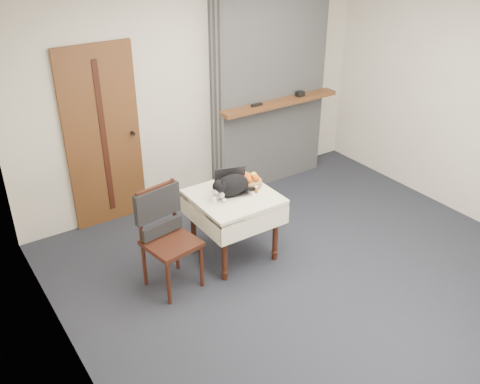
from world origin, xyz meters
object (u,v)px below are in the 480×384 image
object	(u,v)px
side_table	(234,205)
laptop	(232,186)
cat	(233,185)
pill_bottle	(257,189)
door	(103,138)
cream_jar	(214,199)
chair	(164,224)
fruit_basket	(251,181)

from	to	relation	value
side_table	laptop	world-z (taller)	laptop
cat	pill_bottle	bearing A→B (deg)	-34.54
door	side_table	distance (m)	1.63
cream_jar	chair	bearing A→B (deg)	-179.97
chair	laptop	bearing A→B (deg)	-3.80
fruit_basket	laptop	bearing A→B (deg)	-179.66
cream_jar	fruit_basket	size ratio (longest dim) A/B	0.31
fruit_basket	chair	distance (m)	1.03
door	fruit_basket	size ratio (longest dim) A/B	8.92
laptop	cat	size ratio (longest dim) A/B	0.72
side_table	pill_bottle	distance (m)	0.27
laptop	cream_jar	xyz separation A→B (m)	(-0.26, -0.07, -0.02)
laptop	cat	xyz separation A→B (m)	(-0.04, -0.06, 0.05)
cat	pill_bottle	distance (m)	0.25
side_table	fruit_basket	bearing A→B (deg)	15.15
door	cat	world-z (taller)	door
side_table	laptop	distance (m)	0.19
laptop	fruit_basket	xyz separation A→B (m)	(0.22, 0.00, -0.01)
door	cat	bearing A→B (deg)	-61.07
fruit_basket	pill_bottle	bearing A→B (deg)	-103.35
side_table	chair	world-z (taller)	chair
door	pill_bottle	size ratio (longest dim) A/B	28.33
cat	cream_jar	world-z (taller)	cat
door	laptop	size ratio (longest dim) A/B	5.25
side_table	cream_jar	size ratio (longest dim) A/B	11.23
laptop	pill_bottle	distance (m)	0.24
fruit_basket	chair	xyz separation A→B (m)	(-1.02, -0.08, -0.11)
door	pill_bottle	world-z (taller)	door
side_table	pill_bottle	world-z (taller)	pill_bottle
cream_jar	fruit_basket	distance (m)	0.49
side_table	cat	world-z (taller)	cat
cream_jar	pill_bottle	distance (m)	0.45
cat	cream_jar	bearing A→B (deg)	170.68
cat	fruit_basket	xyz separation A→B (m)	(0.26, 0.06, -0.06)
side_table	cat	size ratio (longest dim) A/B	1.48
side_table	fruit_basket	distance (m)	0.31
cat	cream_jar	distance (m)	0.24
cat	fruit_basket	world-z (taller)	cat
laptop	door	bearing A→B (deg)	137.70
cream_jar	laptop	bearing A→B (deg)	15.89
side_table	door	bearing A→B (deg)	119.10
door	cat	distance (m)	1.58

